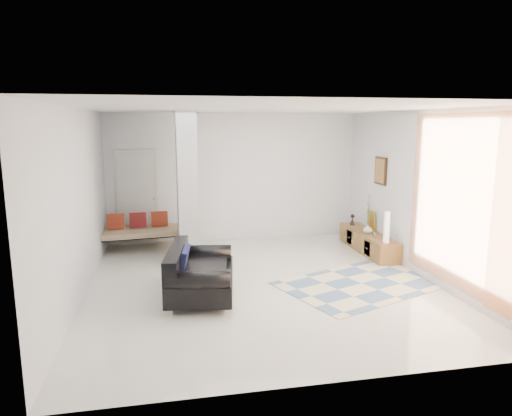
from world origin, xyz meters
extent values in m
plane|color=beige|center=(0.00, 0.00, 0.00)|extent=(6.00, 6.00, 0.00)
plane|color=white|center=(0.00, 0.00, 2.80)|extent=(6.00, 6.00, 0.00)
plane|color=white|center=(0.00, 3.00, 1.40)|extent=(6.00, 0.00, 6.00)
plane|color=white|center=(0.00, -3.00, 1.40)|extent=(6.00, 0.00, 6.00)
plane|color=white|center=(-2.75, 0.00, 1.40)|extent=(0.00, 6.00, 6.00)
plane|color=white|center=(2.75, 0.00, 1.40)|extent=(0.00, 6.00, 6.00)
cube|color=#B1B5B8|center=(-1.10, 1.60, 1.40)|extent=(0.35, 1.20, 2.80)
cube|color=beige|center=(-2.10, 2.96, 1.02)|extent=(0.85, 0.06, 2.04)
plane|color=orange|center=(2.67, -1.15, 1.45)|extent=(0.00, 2.55, 2.55)
cube|color=#321F0D|center=(2.72, 1.43, 1.65)|extent=(0.04, 0.45, 0.55)
cube|color=brown|center=(2.52, 1.43, 0.20)|extent=(0.45, 2.00, 0.40)
cube|color=#321F0D|center=(2.30, 0.98, 0.20)|extent=(0.02, 0.27, 0.28)
cube|color=#321F0D|center=(2.30, 1.87, 0.20)|extent=(0.02, 0.27, 0.28)
cube|color=gold|center=(2.70, 1.71, 0.60)|extent=(0.09, 0.32, 0.40)
cube|color=silver|center=(2.42, 0.98, 0.46)|extent=(0.04, 0.10, 0.12)
cylinder|color=silver|center=(-1.46, -0.98, 0.05)|extent=(0.05, 0.05, 0.10)
cylinder|color=silver|center=(-1.26, 0.31, 0.05)|extent=(0.05, 0.05, 0.10)
cylinder|color=silver|center=(-0.74, -1.09, 0.05)|extent=(0.05, 0.05, 0.10)
cylinder|color=silver|center=(-0.54, 0.21, 0.05)|extent=(0.05, 0.05, 0.10)
cube|color=black|center=(-1.00, -0.39, 0.25)|extent=(1.15, 1.67, 0.30)
cube|color=black|center=(-1.36, -0.33, 0.58)|extent=(0.43, 1.56, 0.36)
cylinder|color=black|center=(-1.10, -1.03, 0.48)|extent=(0.91, 0.41, 0.28)
cylinder|color=black|center=(-0.90, 0.26, 0.48)|extent=(0.91, 0.41, 0.28)
cube|color=black|center=(-1.24, -0.35, 0.60)|extent=(0.22, 0.58, 0.31)
cylinder|color=black|center=(-2.80, 1.96, 0.20)|extent=(0.04, 0.04, 0.40)
cylinder|color=black|center=(-0.92, 2.16, 0.20)|extent=(0.04, 0.04, 0.40)
cylinder|color=black|center=(-2.88, 2.74, 0.20)|extent=(0.04, 0.04, 0.40)
cylinder|color=black|center=(-1.00, 2.94, 0.20)|extent=(0.04, 0.04, 0.40)
cube|color=#BEB18B|center=(-1.90, 2.45, 0.38)|extent=(1.98, 1.00, 0.12)
cube|color=maroon|center=(-2.52, 2.54, 0.60)|extent=(0.36, 0.20, 0.33)
cube|color=maroon|center=(-2.08, 2.58, 0.60)|extent=(0.36, 0.20, 0.33)
cube|color=maroon|center=(-1.64, 2.63, 0.60)|extent=(0.36, 0.20, 0.33)
cube|color=beige|center=(1.60, -0.36, 0.01)|extent=(2.99, 2.51, 0.01)
cylinder|color=silver|center=(2.50, 0.63, 0.69)|extent=(0.11, 0.11, 0.58)
imported|color=silver|center=(2.47, 1.37, 0.49)|extent=(0.19, 0.19, 0.18)
camera|label=1|loc=(-1.45, -6.96, 2.57)|focal=32.00mm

